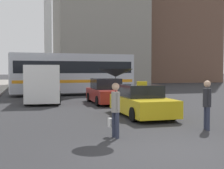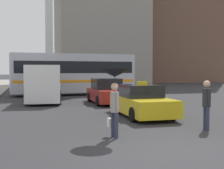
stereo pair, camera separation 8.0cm
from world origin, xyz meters
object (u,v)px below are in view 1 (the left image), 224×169
Objects in this scene: sedan_red at (106,92)px; pedestrian_with_umbrella at (116,81)px; pedestrian_man at (207,101)px; ambulance_van at (44,82)px; taxi at (141,102)px; city_bus at (72,72)px.

pedestrian_with_umbrella is (-2.19, -9.66, 1.05)m from sedan_red.
pedestrian_man reaches higher than sedan_red.
ambulance_van is at bearing -3.98° from pedestrian_with_umbrella.
ambulance_van reaches higher than pedestrian_with_umbrella.
sedan_red is 9.97m from pedestrian_with_umbrella.
ambulance_van reaches higher than taxi.
taxi is 0.80× the size of ambulance_van.
ambulance_van is 3.15× the size of pedestrian_man.
taxi is 3.77m from pedestrian_man.
pedestrian_with_umbrella is at bearing 171.78° from city_bus.
pedestrian_man is at bearing 97.36° from sedan_red.
city_bus is at bearing -81.19° from sedan_red.
taxi is 8.37m from ambulance_van.
city_bus is at bearing -163.00° from pedestrian_man.
sedan_red is at bearing 161.36° from ambulance_van.
pedestrian_with_umbrella is (-2.35, -3.96, 1.10)m from taxi.
taxi is at bearing 123.38° from ambulance_van.
ambulance_van is at bearing -62.27° from taxi.
pedestrian_man is (1.05, -3.60, 0.35)m from taxi.
city_bus is (-1.10, 7.09, 1.19)m from sedan_red.
pedestrian_with_umbrella reaches higher than pedestrian_man.
taxi is 5.71m from sedan_red.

